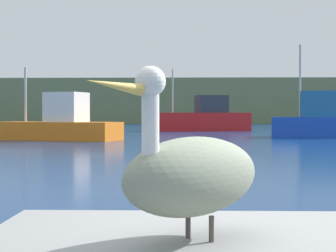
# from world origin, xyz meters

# --- Properties ---
(hillside_backdrop) EXTENTS (140.00, 14.24, 6.23)m
(hillside_backdrop) POSITION_xyz_m (0.00, 80.85, 3.11)
(hillside_backdrop) COLOR #6B7A51
(hillside_backdrop) RESTS_ON ground
(pelican) EXTENTS (1.03, 1.25, 0.96)m
(pelican) POSITION_xyz_m (-0.36, -0.76, 0.96)
(pelican) COLOR gray
(pelican) RESTS_ON pier_dock
(fishing_boat_orange) EXTENTS (6.73, 4.09, 3.72)m
(fishing_boat_orange) POSITION_xyz_m (-6.69, 25.04, 0.77)
(fishing_boat_orange) COLOR orange
(fishing_boat_orange) RESTS_ON ground
(fishing_boat_red) EXTENTS (7.87, 4.05, 4.76)m
(fishing_boat_red) POSITION_xyz_m (1.02, 41.42, 0.98)
(fishing_boat_red) COLOR red
(fishing_boat_red) RESTS_ON ground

